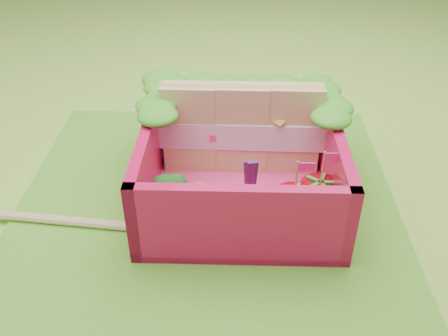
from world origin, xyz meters
name	(u,v)px	position (x,y,z in m)	size (l,w,h in m)	color
ground	(207,206)	(0.00, 0.00, 0.00)	(14.00, 14.00, 0.00)	#79C136
placemat	(207,204)	(0.00, 0.00, 0.01)	(2.60, 2.60, 0.03)	#5DAC26
bento_floor	(240,195)	(0.23, 0.06, 0.06)	(1.30, 1.30, 0.05)	#FF418E
bento_box	(241,165)	(0.23, 0.06, 0.31)	(1.30, 1.30, 0.55)	#D7124A
lettuce_ruffle	(242,89)	(0.23, 0.53, 0.64)	(1.43, 0.83, 0.11)	#3D8C19
sandwich_stack	(242,129)	(0.23, 0.38, 0.40)	(1.19, 0.19, 0.66)	tan
broccoli	(165,193)	(-0.25, -0.21, 0.27)	(0.31, 0.31, 0.27)	#589045
carrot_sticks	(193,203)	(-0.07, -0.23, 0.21)	(0.14, 0.12, 0.27)	orange
purple_wedges	(250,182)	(0.29, -0.08, 0.27)	(0.08, 0.04, 0.38)	#4A1957
strawberry_left	(293,210)	(0.55, -0.29, 0.22)	(0.26, 0.26, 0.50)	red
strawberry_right	(319,198)	(0.73, -0.16, 0.21)	(0.25, 0.25, 0.49)	red
snap_peas	(302,213)	(0.63, -0.19, 0.11)	(0.59, 0.55, 0.05)	#65B338
chopsticks	(52,219)	(-1.00, -0.23, 0.05)	(2.47, 0.32, 0.05)	tan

